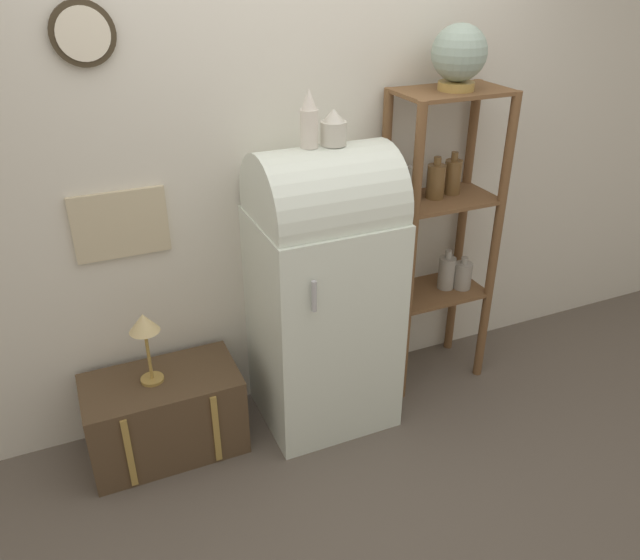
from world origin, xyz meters
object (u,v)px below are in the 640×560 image
object	(u,v)px
vase_left	(309,120)
desk_lamp	(145,329)
globe	(459,55)
vase_center	(334,128)
suitcase_trunk	(165,414)
refrigerator	(323,287)

from	to	relation	value
vase_left	desk_lamp	distance (m)	1.20
globe	vase_left	distance (m)	0.82
vase_center	suitcase_trunk	bearing A→B (deg)	177.80
suitcase_trunk	vase_left	world-z (taller)	vase_left
refrigerator	globe	bearing A→B (deg)	5.30
suitcase_trunk	vase_center	xyz separation A→B (m)	(0.89, -0.03, 1.35)
refrigerator	vase_left	size ratio (longest dim) A/B	5.81
refrigerator	suitcase_trunk	world-z (taller)	refrigerator
refrigerator	suitcase_trunk	xyz separation A→B (m)	(-0.84, 0.04, -0.56)
vase_center	desk_lamp	bearing A→B (deg)	177.57
vase_left	vase_center	xyz separation A→B (m)	(0.12, -0.00, -0.04)
refrigerator	vase_center	distance (m)	0.79
suitcase_trunk	desk_lamp	xyz separation A→B (m)	(-0.03, 0.00, 0.51)
suitcase_trunk	vase_left	distance (m)	1.59
globe	desk_lamp	world-z (taller)	globe
refrigerator	desk_lamp	size ratio (longest dim) A/B	4.00
refrigerator	vase_left	distance (m)	0.84
refrigerator	vase_left	world-z (taller)	vase_left
vase_center	desk_lamp	xyz separation A→B (m)	(-0.93, 0.04, -0.84)
vase_center	refrigerator	bearing A→B (deg)	-170.91
suitcase_trunk	vase_center	size ratio (longest dim) A/B	4.64
vase_left	desk_lamp	xyz separation A→B (m)	(-0.81, 0.03, -0.88)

